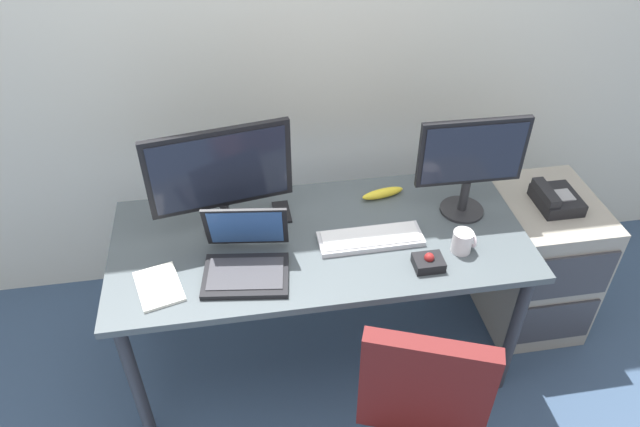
# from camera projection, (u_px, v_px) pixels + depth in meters

# --- Properties ---
(ground_plane) EXTENTS (8.00, 8.00, 0.00)m
(ground_plane) POSITION_uv_depth(u_px,v_px,m) (320.00, 352.00, 2.78)
(ground_plane) COLOR #364B66
(back_wall) EXTENTS (6.00, 0.10, 2.80)m
(back_wall) POSITION_uv_depth(u_px,v_px,m) (293.00, 3.00, 2.45)
(back_wall) COLOR silver
(back_wall) RESTS_ON ground
(desk) EXTENTS (1.64, 0.73, 0.72)m
(desk) POSITION_uv_depth(u_px,v_px,m) (320.00, 251.00, 2.38)
(desk) COLOR #475054
(desk) RESTS_ON ground
(file_cabinet) EXTENTS (0.42, 0.53, 0.69)m
(file_cabinet) POSITION_uv_depth(u_px,v_px,m) (535.00, 261.00, 2.77)
(file_cabinet) COLOR gray
(file_cabinet) RESTS_ON ground
(desk_phone) EXTENTS (0.17, 0.20, 0.09)m
(desk_phone) POSITION_uv_depth(u_px,v_px,m) (555.00, 199.00, 2.52)
(desk_phone) COLOR black
(desk_phone) RESTS_ON file_cabinet
(monitor_main) EXTENTS (0.55, 0.18, 0.46)m
(monitor_main) POSITION_uv_depth(u_px,v_px,m) (220.00, 175.00, 2.20)
(monitor_main) COLOR #262628
(monitor_main) RESTS_ON desk
(monitor_side) EXTENTS (0.43, 0.18, 0.43)m
(monitor_side) POSITION_uv_depth(u_px,v_px,m) (471.00, 160.00, 2.30)
(monitor_side) COLOR #262628
(monitor_side) RESTS_ON desk
(keyboard) EXTENTS (0.41, 0.14, 0.03)m
(keyboard) POSITION_uv_depth(u_px,v_px,m) (371.00, 238.00, 2.30)
(keyboard) COLOR silver
(keyboard) RESTS_ON desk
(laptop) EXTENTS (0.35, 0.33, 0.23)m
(laptop) POSITION_uv_depth(u_px,v_px,m) (246.00, 257.00, 2.16)
(laptop) COLOR black
(laptop) RESTS_ON desk
(trackball_mouse) EXTENTS (0.11, 0.09, 0.07)m
(trackball_mouse) POSITION_uv_depth(u_px,v_px,m) (429.00, 262.00, 2.18)
(trackball_mouse) COLOR black
(trackball_mouse) RESTS_ON desk
(coffee_mug) EXTENTS (0.09, 0.08, 0.09)m
(coffee_mug) POSITION_uv_depth(u_px,v_px,m) (463.00, 241.00, 2.24)
(coffee_mug) COLOR silver
(coffee_mug) RESTS_ON desk
(paper_notepad) EXTENTS (0.20, 0.24, 0.01)m
(paper_notepad) POSITION_uv_depth(u_px,v_px,m) (159.00, 286.00, 2.11)
(paper_notepad) COLOR white
(paper_notepad) RESTS_ON desk
(cell_phone) EXTENTS (0.07, 0.14, 0.01)m
(cell_phone) POSITION_uv_depth(u_px,v_px,m) (282.00, 212.00, 2.45)
(cell_phone) COLOR black
(cell_phone) RESTS_ON desk
(banana) EXTENTS (0.19, 0.08, 0.04)m
(banana) POSITION_uv_depth(u_px,v_px,m) (383.00, 193.00, 2.52)
(banana) COLOR yellow
(banana) RESTS_ON desk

